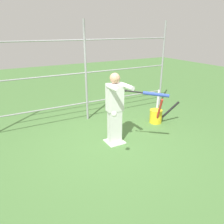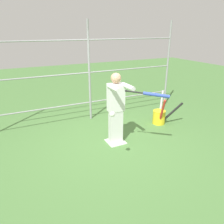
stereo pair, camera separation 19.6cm
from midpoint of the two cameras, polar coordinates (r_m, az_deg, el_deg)
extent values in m
plane|color=#4C7A3D|center=(5.15, 2.03, -7.84)|extent=(24.00, 24.00, 0.00)
cube|color=white|center=(5.14, 2.04, -7.74)|extent=(0.40, 0.40, 0.02)
cylinder|color=#939399|center=(7.47, 15.04, 11.62)|extent=(0.06, 0.06, 2.72)
cylinder|color=#939399|center=(6.07, -5.02, 10.24)|extent=(0.06, 0.06, 2.72)
cylinder|color=#939399|center=(6.29, -4.78, 2.59)|extent=(5.39, 0.04, 0.04)
cylinder|color=#939399|center=(6.07, -5.02, 10.24)|extent=(5.39, 0.04, 0.04)
cylinder|color=#939399|center=(5.98, -5.29, 18.29)|extent=(5.39, 0.04, 0.04)
cube|color=silver|center=(4.97, 2.09, -3.89)|extent=(0.30, 0.21, 0.78)
cube|color=white|center=(4.72, 2.20, 3.81)|extent=(0.37, 0.24, 0.61)
sphere|color=tan|center=(4.62, 2.28, 8.82)|extent=(0.22, 0.22, 0.22)
cylinder|color=white|center=(4.53, 5.44, 6.62)|extent=(0.10, 0.43, 0.10)
cylinder|color=white|center=(4.40, 1.65, 6.28)|extent=(0.10, 0.43, 0.10)
sphere|color=black|center=(4.29, 5.00, 5.53)|extent=(0.05, 0.05, 0.05)
cylinder|color=black|center=(4.28, 7.23, 5.21)|extent=(0.29, 0.23, 0.06)
cylinder|color=#334CB2|center=(4.29, 12.80, 4.36)|extent=(0.45, 0.36, 0.11)
sphere|color=white|center=(3.63, 1.61, -0.57)|extent=(0.10, 0.10, 0.10)
cylinder|color=yellow|center=(6.20, 13.04, -1.34)|extent=(0.34, 0.34, 0.37)
torus|color=yellow|center=(6.13, 13.18, 0.27)|extent=(0.35, 0.35, 0.01)
cylinder|color=#B2B2B7|center=(6.34, 13.53, 1.59)|extent=(0.35, 0.34, 0.82)
cylinder|color=black|center=(6.18, 16.17, -0.22)|extent=(0.49, 0.37, 0.63)
cylinder|color=red|center=(5.89, 13.84, -0.08)|extent=(0.22, 0.40, 0.80)
camera|label=1|loc=(0.10, -88.70, 0.50)|focal=35.00mm
camera|label=2|loc=(0.10, 91.30, -0.50)|focal=35.00mm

